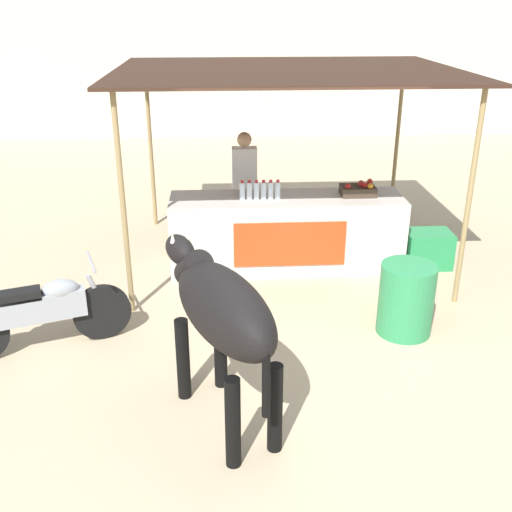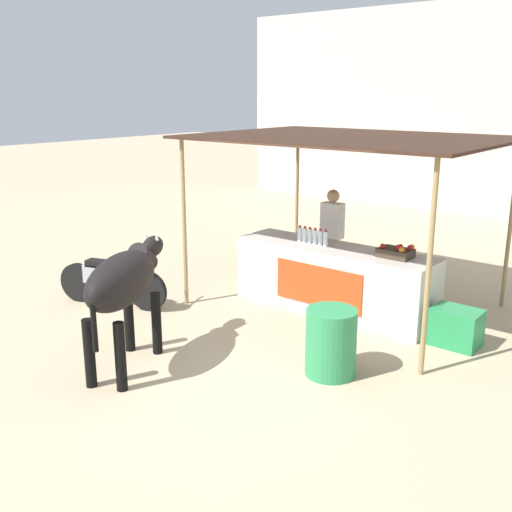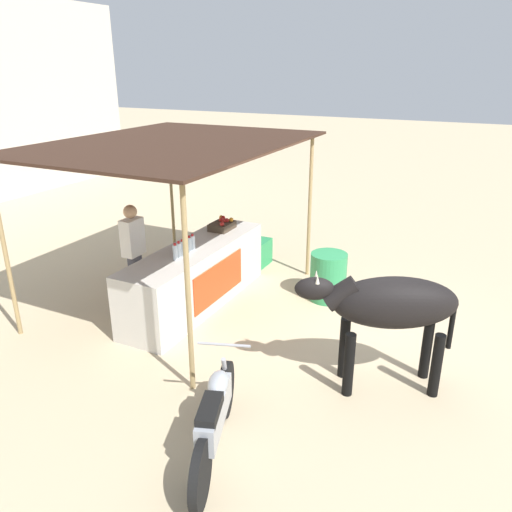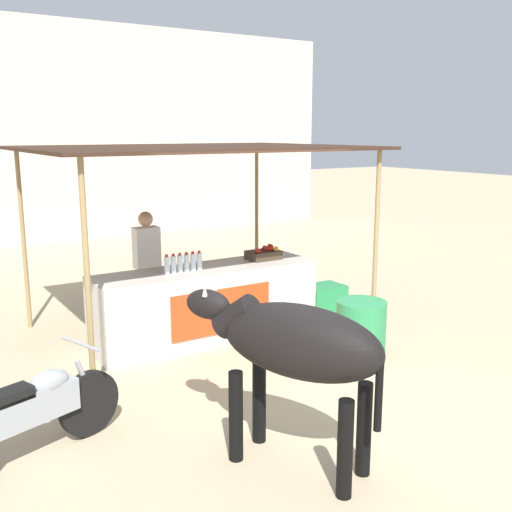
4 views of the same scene
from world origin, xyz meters
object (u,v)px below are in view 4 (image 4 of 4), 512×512
at_px(water_barrel, 361,333).
at_px(fruit_crate, 264,254).
at_px(stall_counter, 207,303).
at_px(motorcycle_parked, 29,413).
at_px(cooler_box, 323,301).
at_px(vendor_behind_counter, 147,270).
at_px(cow, 292,346).

bearing_deg(water_barrel, fruit_crate, 94.52).
xyz_separation_m(stall_counter, motorcycle_parked, (-2.66, -1.90, -0.05)).
relative_size(stall_counter, cooler_box, 5.00).
bearing_deg(stall_counter, cooler_box, -2.96).
bearing_deg(water_barrel, vendor_behind_counter, 122.08).
bearing_deg(vendor_behind_counter, cow, -95.24).
bearing_deg(fruit_crate, stall_counter, -176.80).
distance_m(stall_counter, cooler_box, 1.90).
relative_size(fruit_crate, water_barrel, 0.57).
bearing_deg(cooler_box, vendor_behind_counter, 160.42).
bearing_deg(cooler_box, motorcycle_parked, -158.33).
height_order(vendor_behind_counter, cow, vendor_behind_counter).
relative_size(stall_counter, motorcycle_parked, 1.74).
bearing_deg(fruit_crate, cow, -119.72).
height_order(stall_counter, water_barrel, stall_counter).
height_order(vendor_behind_counter, motorcycle_parked, vendor_behind_counter).
height_order(fruit_crate, motorcycle_parked, fruit_crate).
xyz_separation_m(stall_counter, cow, (-0.86, -3.10, 0.55)).
bearing_deg(stall_counter, cow, -105.59).
height_order(cooler_box, water_barrel, water_barrel).
bearing_deg(cow, vendor_behind_counter, 84.76).
bearing_deg(vendor_behind_counter, cooler_box, -19.58).
bearing_deg(fruit_crate, water_barrel, -85.48).
xyz_separation_m(fruit_crate, cooler_box, (0.94, -0.15, -0.79)).
xyz_separation_m(fruit_crate, cow, (-1.80, -3.15, -0.00)).
height_order(stall_counter, motorcycle_parked, stall_counter).
height_order(water_barrel, cow, cow).
bearing_deg(cooler_box, cow, -132.43).
bearing_deg(cow, stall_counter, 74.41).
xyz_separation_m(water_barrel, motorcycle_parked, (-3.74, -0.11, 0.04)).
bearing_deg(fruit_crate, vendor_behind_counter, 154.14).
height_order(stall_counter, cow, cow).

